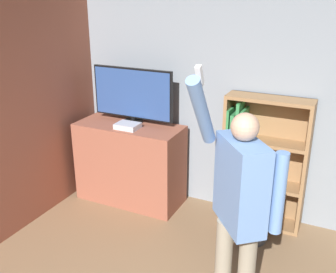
{
  "coord_description": "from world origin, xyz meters",
  "views": [
    {
      "loc": [
        0.59,
        -0.85,
        2.44
      ],
      "look_at": [
        -0.85,
        2.13,
        1.2
      ],
      "focal_mm": 42.0,
      "sensor_mm": 36.0,
      "label": 1
    }
  ],
  "objects": [
    {
      "name": "bookshelf",
      "position": [
        -0.23,
        3.03,
        0.71
      ],
      "size": [
        0.88,
        0.28,
        1.43
      ],
      "color": "#997047",
      "rests_on": "ground_plane"
    },
    {
      "name": "wall_back",
      "position": [
        0.0,
        3.21,
        1.35
      ],
      "size": [
        6.85,
        0.06,
        2.7
      ],
      "color": "gray",
      "rests_on": "ground_plane"
    },
    {
      "name": "tv_ledge",
      "position": [
        -1.68,
        2.82,
        0.48
      ],
      "size": [
        1.25,
        0.54,
        0.97
      ],
      "color": "#93513D",
      "rests_on": "ground_plane"
    },
    {
      "name": "television",
      "position": [
        -1.68,
        2.92,
        1.3
      ],
      "size": [
        1.0,
        0.22,
        0.65
      ],
      "color": "black",
      "rests_on": "tv_ledge"
    },
    {
      "name": "person",
      "position": [
        -0.01,
        1.54,
        1.03
      ],
      "size": [
        0.61,
        0.57,
        2.01
      ],
      "rotation": [
        0.0,
        0.0,
        -0.88
      ],
      "color": "gray",
      "rests_on": "ground_plane"
    },
    {
      "name": "waste_bin",
      "position": [
        -0.16,
        2.64,
        0.18
      ],
      "size": [
        0.36,
        0.36,
        0.36
      ],
      "color": "#4C4C51",
      "rests_on": "ground_plane"
    },
    {
      "name": "game_console",
      "position": [
        -1.63,
        2.71,
        1.0
      ],
      "size": [
        0.26,
        0.2,
        0.06
      ],
      "color": "silver",
      "rests_on": "tv_ledge"
    }
  ]
}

